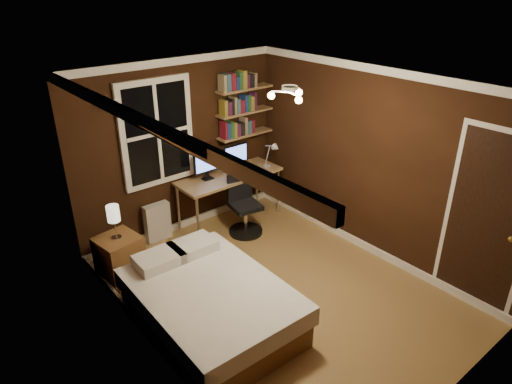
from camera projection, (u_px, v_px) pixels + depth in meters
floor at (278, 291)px, 5.52m from camera, size 4.20×4.20×0.00m
wall_back at (180, 148)px, 6.44m from camera, size 3.20×0.04×2.50m
wall_left at (147, 249)px, 4.06m from camera, size 0.04×4.20×2.50m
wall_right at (371, 164)px, 5.90m from camera, size 0.04×4.20×2.50m
ceiling at (283, 84)px, 4.44m from camera, size 3.20×4.20×0.02m
window at (157, 133)px, 6.09m from camera, size 1.06×0.06×1.46m
door at (485, 225)px, 4.92m from camera, size 0.03×0.82×2.05m
door_knob at (511, 239)px, 4.70m from camera, size 0.06×0.06×0.06m
ceiling_fixture at (290, 96)px, 4.42m from camera, size 0.44×0.44×0.18m
bookshelf_lower at (245, 134)px, 6.98m from camera, size 0.92×0.22×0.03m
books_row_lower at (245, 126)px, 6.92m from camera, size 0.54×0.16×0.23m
bookshelf_middle at (245, 112)px, 6.83m from camera, size 0.92×0.22×0.03m
books_row_middle at (245, 103)px, 6.77m from camera, size 0.60×0.16×0.23m
bookshelf_upper at (245, 89)px, 6.68m from camera, size 0.92×0.22×0.03m
books_row_upper at (244, 80)px, 6.62m from camera, size 0.54×0.16×0.23m
bed at (210, 304)px, 4.89m from camera, size 1.39×1.90×0.64m
nightstand at (120, 258)px, 5.63m from camera, size 0.53×0.53×0.59m
bedside_lamp at (114, 222)px, 5.41m from camera, size 0.15×0.15×0.44m
radiator at (157, 222)px, 6.49m from camera, size 0.37×0.13×0.56m
desk at (229, 179)px, 6.80m from camera, size 1.62×0.61×0.77m
monitor_left at (207, 166)px, 6.55m from camera, size 0.43×0.12×0.41m
monitor_right at (236, 158)px, 6.85m from camera, size 0.43×0.12×0.41m
desk_lamp at (271, 154)px, 6.93m from camera, size 0.14×0.32×0.44m
office_chair at (244, 212)px, 6.66m from camera, size 0.50×0.50×0.90m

